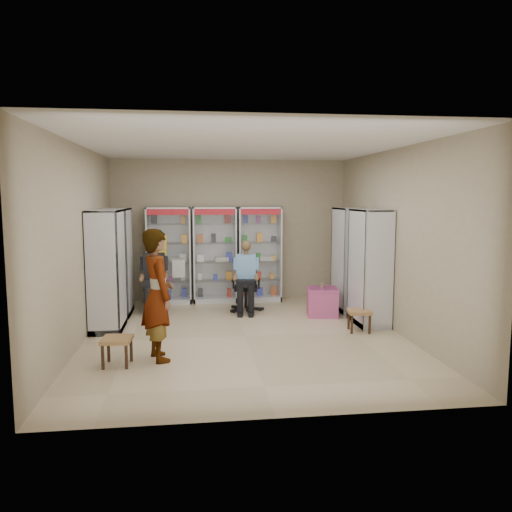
{
  "coord_description": "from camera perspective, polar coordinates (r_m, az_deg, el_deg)",
  "views": [
    {
      "loc": [
        -0.81,
        -7.72,
        2.23
      ],
      "look_at": [
        0.27,
        0.7,
        1.21
      ],
      "focal_mm": 35.0,
      "sensor_mm": 36.0,
      "label": 1
    }
  ],
  "objects": [
    {
      "name": "cabinet_back_mid",
      "position": [
        10.54,
        -4.74,
        0.15
      ],
      "size": [
        0.9,
        0.5,
        2.0
      ],
      "primitive_type": "cube",
      "color": "#B9BAC0",
      "rests_on": "floor"
    },
    {
      "name": "woven_stool_a",
      "position": [
        8.47,
        11.69,
        -7.26
      ],
      "size": [
        0.41,
        0.41,
        0.36
      ],
      "primitive_type": "cube",
      "rotation": [
        0.0,
        0.0,
        -0.14
      ],
      "color": "#AB7548",
      "rests_on": "floor"
    },
    {
      "name": "office_chair",
      "position": [
        9.7,
        -1.16,
        -3.35
      ],
      "size": [
        0.63,
        0.63,
        1.02
      ],
      "primitive_type": "cube",
      "rotation": [
        0.0,
        0.0,
        -0.14
      ],
      "color": "black",
      "rests_on": "floor"
    },
    {
      "name": "standing_man",
      "position": [
        6.89,
        -11.17,
        -4.38
      ],
      "size": [
        0.63,
        0.76,
        1.8
      ],
      "primitive_type": "imported",
      "rotation": [
        0.0,
        0.0,
        1.91
      ],
      "color": "#9B9B9E",
      "rests_on": "floor"
    },
    {
      "name": "cabinet_left_far",
      "position": [
        9.71,
        -15.64,
        -0.66
      ],
      "size": [
        0.9,
        0.5,
        2.0
      ],
      "primitive_type": "cube",
      "rotation": [
        0.0,
        0.0,
        -1.57
      ],
      "color": "silver",
      "rests_on": "floor"
    },
    {
      "name": "room_shell",
      "position": [
        7.77,
        -1.3,
        4.95
      ],
      "size": [
        5.02,
        6.02,
        3.01
      ],
      "color": "tan",
      "rests_on": "ground"
    },
    {
      "name": "cabinet_left_near",
      "position": [
        8.63,
        -16.69,
        -1.61
      ],
      "size": [
        0.9,
        0.5,
        2.0
      ],
      "primitive_type": "cube",
      "rotation": [
        0.0,
        0.0,
        -1.57
      ],
      "color": "#AAADB1",
      "rests_on": "floor"
    },
    {
      "name": "tea_glass",
      "position": [
        9.36,
        7.58,
        -3.38
      ],
      "size": [
        0.07,
        0.07,
        0.09
      ],
      "primitive_type": "cylinder",
      "color": "#622608",
      "rests_on": "pink_trunk"
    },
    {
      "name": "cabinet_back_left",
      "position": [
        10.54,
        -9.91,
        0.07
      ],
      "size": [
        0.9,
        0.5,
        2.0
      ],
      "primitive_type": "cube",
      "color": "#B4B6BC",
      "rests_on": "floor"
    },
    {
      "name": "wooden_chair",
      "position": [
        9.91,
        -11.48,
        -3.49
      ],
      "size": [
        0.42,
        0.42,
        0.94
      ],
      "primitive_type": "cube",
      "color": "black",
      "rests_on": "floor"
    },
    {
      "name": "cabinet_right_far",
      "position": [
        9.88,
        10.68,
        -0.39
      ],
      "size": [
        0.9,
        0.5,
        2.0
      ],
      "primitive_type": "cube",
      "rotation": [
        0.0,
        0.0,
        1.57
      ],
      "color": "silver",
      "rests_on": "floor"
    },
    {
      "name": "seated_customer",
      "position": [
        9.83,
        -11.52,
        -2.4
      ],
      "size": [
        0.44,
        0.6,
        1.34
      ],
      "primitive_type": null,
      "color": "black",
      "rests_on": "floor"
    },
    {
      "name": "floor",
      "position": [
        8.08,
        -1.27,
        -9.14
      ],
      "size": [
        6.0,
        6.0,
        0.0
      ],
      "primitive_type": "plane",
      "color": "tan",
      "rests_on": "ground"
    },
    {
      "name": "cabinet_right_near",
      "position": [
        8.85,
        12.87,
        -1.28
      ],
      "size": [
        0.9,
        0.5,
        2.0
      ],
      "primitive_type": "cube",
      "rotation": [
        0.0,
        0.0,
        1.57
      ],
      "color": "#B4B7BC",
      "rests_on": "floor"
    },
    {
      "name": "seated_shopkeeper",
      "position": [
        9.62,
        -1.13,
        -2.59
      ],
      "size": [
        0.5,
        0.64,
        1.29
      ],
      "primitive_type": null,
      "rotation": [
        0.0,
        0.0,
        -0.14
      ],
      "color": "#6FA4DC",
      "rests_on": "floor"
    },
    {
      "name": "cabinet_back_right",
      "position": [
        10.62,
        0.39,
        0.22
      ],
      "size": [
        0.9,
        0.5,
        2.0
      ],
      "primitive_type": "cube",
      "color": "#B2B4BA",
      "rests_on": "floor"
    },
    {
      "name": "woven_stool_b",
      "position": [
        6.95,
        -15.58,
        -10.46
      ],
      "size": [
        0.41,
        0.41,
        0.38
      ],
      "primitive_type": "cube",
      "rotation": [
        0.0,
        0.0,
        -0.09
      ],
      "color": "#A16D44",
      "rests_on": "floor"
    },
    {
      "name": "pink_trunk",
      "position": [
        9.44,
        7.59,
        -5.21
      ],
      "size": [
        0.63,
        0.61,
        0.53
      ],
      "primitive_type": "cube",
      "rotation": [
        0.0,
        0.0,
        -0.17
      ],
      "color": "#BF4C84",
      "rests_on": "floor"
    }
  ]
}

